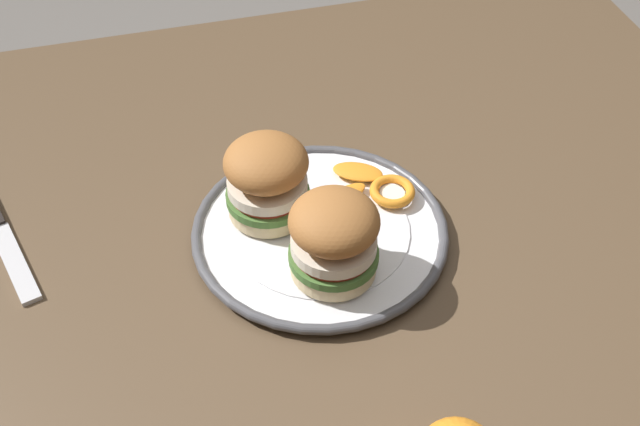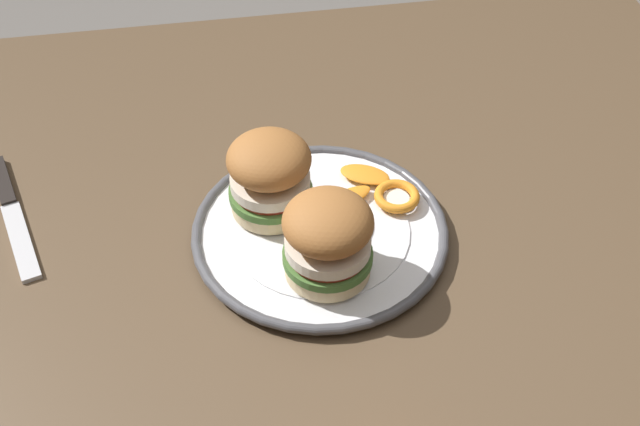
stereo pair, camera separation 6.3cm
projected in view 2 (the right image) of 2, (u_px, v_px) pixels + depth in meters
The scene contains 8 objects.
dining_table at pixel (303, 274), 1.02m from camera, with size 1.23×0.93×0.72m.
dinner_plate at pixel (320, 232), 0.93m from camera, with size 0.30×0.30×0.02m.
sandwich_half_left at pixel (328, 238), 0.84m from camera, with size 0.13×0.13×0.10m.
sandwich_half_right at pixel (270, 175), 0.91m from camera, with size 0.13×0.13×0.10m.
orange_peel_curled at pixel (397, 198), 0.95m from camera, with size 0.06×0.06×0.01m.
orange_peel_strip_long at pixel (365, 174), 0.98m from camera, with size 0.07×0.06×0.01m.
orange_peel_strip_short at pixel (343, 199), 0.95m from camera, with size 0.08×0.06×0.01m.
table_knife at pixel (11, 208), 0.97m from camera, with size 0.08×0.22×0.01m.
Camera 2 is at (0.09, 0.66, 1.40)m, focal length 45.20 mm.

